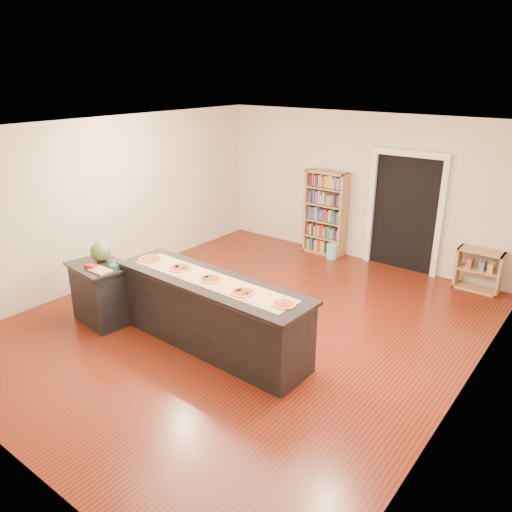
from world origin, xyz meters
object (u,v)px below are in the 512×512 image
Objects in this scene: side_counter at (102,293)px; watermelon at (101,251)px; waste_bin at (332,251)px; bookshelf at (325,213)px; kitchen_island at (211,313)px; low_shelf at (479,270)px.

watermelon reaches higher than side_counter.
side_counter is 4.57m from waste_bin.
bookshelf reaches higher than side_counter.
kitchen_island is 4.08× the size of low_shelf.
low_shelf is at bearing 46.55° from watermelon.
low_shelf is 2.43× the size of watermelon.
side_counter is at bearing -50.85° from watermelon.
side_counter is 0.61m from watermelon.
side_counter reaches higher than waste_bin.
side_counter is 1.26× the size of low_shelf.
kitchen_island is at bearing 9.85° from watermelon.
waste_bin is at bearing 79.47° from side_counter.
low_shelf is at bearing 55.27° from side_counter.
kitchen_island is at bearing -119.63° from low_shelf.
kitchen_island is at bearing -84.75° from waste_bin.
bookshelf is 2.34× the size of low_shelf.
side_counter is at bearing -107.86° from waste_bin.
kitchen_island is 4.16m from bookshelf.
kitchen_island is 3.24× the size of side_counter.
low_shelf is 2.70m from waste_bin.
watermelon reaches higher than kitchen_island.
watermelon is at bearing -109.46° from waste_bin.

